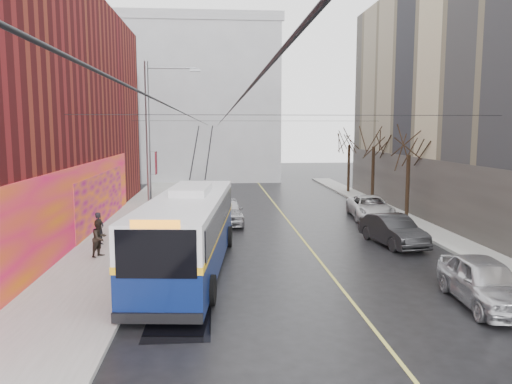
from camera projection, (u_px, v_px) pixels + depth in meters
ground at (319, 322)px, 15.20m from camera, size 140.00×140.00×0.00m
sidewalk_left at (123, 238)px, 26.41m from camera, size 4.00×60.00×0.15m
sidewalk_right at (433, 233)px, 27.78m from camera, size 2.00×60.00×0.15m
lane_line at (295, 229)px, 29.16m from camera, size 0.12×50.00×0.01m
building_far at (190, 101)px, 58.05m from camera, size 20.50×12.10×18.00m
streetlight_pole at (152, 150)px, 23.98m from camera, size 2.65×0.60×9.00m
catenary_wires at (225, 122)px, 28.80m from camera, size 18.00×60.00×0.22m
tree_near at (409, 143)px, 31.12m from camera, size 3.20×3.20×6.40m
tree_mid at (374, 136)px, 38.00m from camera, size 3.20×3.20×6.68m
tree_far at (349, 136)px, 44.94m from camera, size 3.20×3.20×6.57m
puddle at (178, 324)px, 15.05m from camera, size 1.96×2.84×0.01m
pigeons_flying at (229, 97)px, 24.45m from camera, size 2.05×1.15×1.85m
trolleybus at (189, 231)px, 20.55m from camera, size 3.93×12.83×6.01m
parked_car_a at (485, 282)px, 16.56m from camera, size 2.24×4.83×1.60m
parked_car_b at (393, 230)px, 25.10m from camera, size 2.35×4.83×1.52m
parked_car_c at (370, 207)px, 32.59m from camera, size 2.97×5.52×1.47m
following_car at (227, 211)px, 30.81m from camera, size 2.05×4.78×1.61m
pedestrian_a at (99, 229)px, 24.50m from camera, size 0.55×0.68×1.62m
pedestrian_b at (100, 238)px, 22.26m from camera, size 0.95×1.02×1.67m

